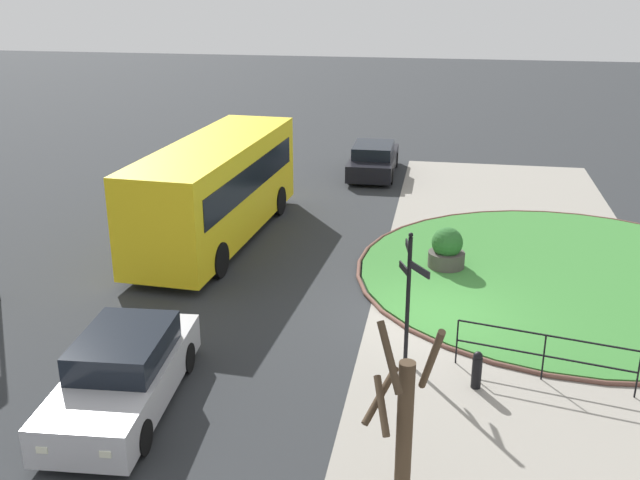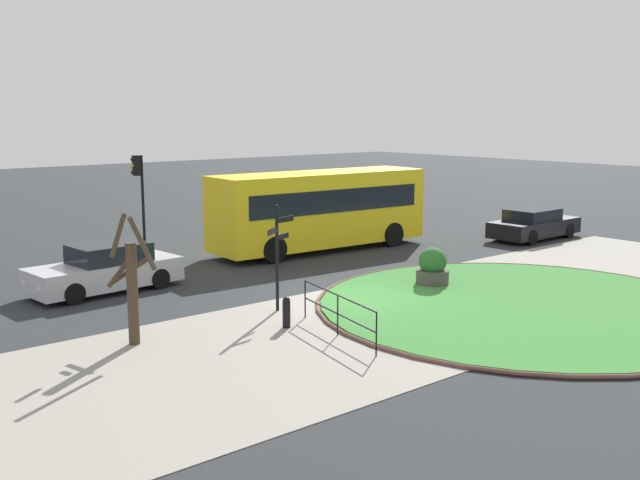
{
  "view_description": "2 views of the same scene",
  "coord_description": "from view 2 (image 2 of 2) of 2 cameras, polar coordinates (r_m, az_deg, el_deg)",
  "views": [
    {
      "loc": [
        -16.52,
        -0.11,
        7.92
      ],
      "look_at": [
        1.0,
        3.01,
        1.47
      ],
      "focal_mm": 41.14,
      "sensor_mm": 36.0,
      "label": 1
    },
    {
      "loc": [
        -14.33,
        -15.57,
        5.45
      ],
      "look_at": [
        1.08,
        2.77,
        1.33
      ],
      "focal_mm": 41.8,
      "sensor_mm": 36.0,
      "label": 2
    }
  ],
  "objects": [
    {
      "name": "ground",
      "position": [
        21.86,
        2.51,
        -4.7
      ],
      "size": [
        120.0,
        120.0,
        0.0
      ],
      "primitive_type": "plane",
      "color": "#282B2D"
    },
    {
      "name": "sidewalk_paving",
      "position": [
        20.34,
        6.75,
        -5.84
      ],
      "size": [
        32.0,
        7.58,
        0.02
      ],
      "primitive_type": "cube",
      "color": "gray",
      "rests_on": "ground"
    },
    {
      "name": "grass_island",
      "position": [
        21.93,
        15.21,
        -4.86
      ],
      "size": [
        11.45,
        11.45,
        0.1
      ],
      "primitive_type": "cylinder",
      "color": "#387A33",
      "rests_on": "ground"
    },
    {
      "name": "grass_kerb_ring",
      "position": [
        21.93,
        15.21,
        -4.85
      ],
      "size": [
        11.76,
        11.76,
        0.11
      ],
      "primitive_type": "torus",
      "color": "brown",
      "rests_on": "ground"
    },
    {
      "name": "signpost_directional",
      "position": [
        20.42,
        -3.24,
        -0.73
      ],
      "size": [
        1.29,
        0.69,
        2.98
      ],
      "color": "black",
      "rests_on": "ground"
    },
    {
      "name": "bollard_foreground",
      "position": [
        19.07,
        -2.59,
        -5.54
      ],
      "size": [
        0.2,
        0.2,
        0.83
      ],
      "color": "black",
      "rests_on": "ground"
    },
    {
      "name": "railing_grass_edge",
      "position": [
        18.33,
        1.37,
        -5.29
      ],
      "size": [
        0.81,
        3.54,
        1.06
      ],
      "rotation": [
        0.0,
        0.0,
        4.5
      ],
      "color": "black",
      "rests_on": "ground"
    },
    {
      "name": "bus_yellow",
      "position": [
        29.58,
        -0.03,
        2.42
      ],
      "size": [
        9.21,
        2.95,
        3.12
      ],
      "rotation": [
        0.0,
        0.0,
        -0.06
      ],
      "color": "yellow",
      "rests_on": "ground"
    },
    {
      "name": "car_far_lane",
      "position": [
        23.8,
        -16.07,
        -2.18
      ],
      "size": [
        4.7,
        2.12,
        1.48
      ],
      "rotation": [
        0.0,
        0.0,
        3.21
      ],
      "color": "#B7B7BC",
      "rests_on": "ground"
    },
    {
      "name": "car_oncoming",
      "position": [
        33.67,
        16.05,
        1.14
      ],
      "size": [
        4.57,
        1.89,
        1.33
      ],
      "rotation": [
        0.0,
        0.0,
        0.01
      ],
      "color": "black",
      "rests_on": "ground"
    },
    {
      "name": "traffic_light_near",
      "position": [
        29.88,
        -13.71,
        4.36
      ],
      "size": [
        0.49,
        0.29,
        3.81
      ],
      "rotation": [
        0.0,
        0.0,
        3.03
      ],
      "color": "black",
      "rests_on": "ground"
    },
    {
      "name": "planter_near_signpost",
      "position": [
        23.78,
        8.61,
        -2.21
      ],
      "size": [
        1.04,
        1.04,
        1.26
      ],
      "color": "#47423D",
      "rests_on": "ground"
    },
    {
      "name": "street_tree_bare",
      "position": [
        18.05,
        -14.22,
        -3.22
      ],
      "size": [
        1.18,
        1.22,
        3.15
      ],
      "color": "#423323",
      "rests_on": "ground"
    }
  ]
}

